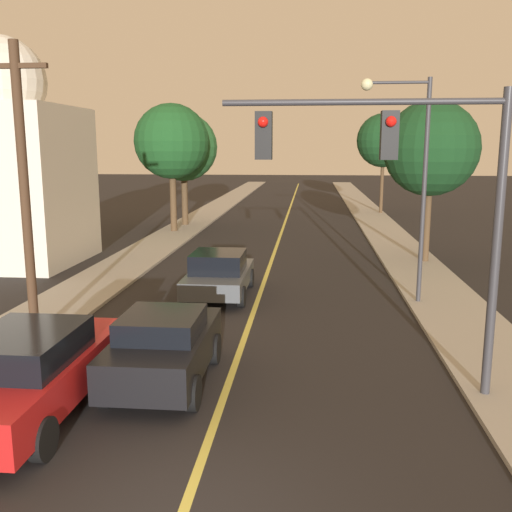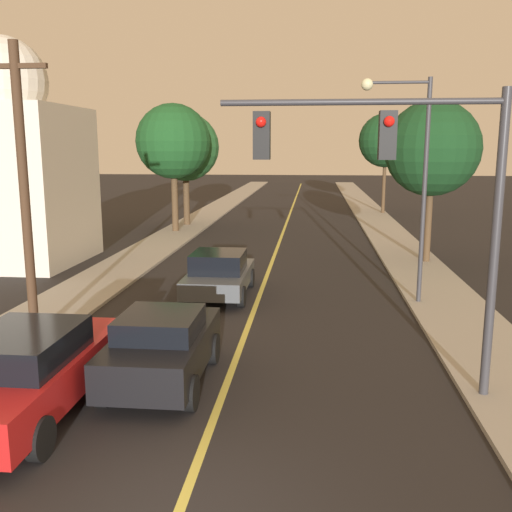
{
  "view_description": "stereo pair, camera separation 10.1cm",
  "coord_description": "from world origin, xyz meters",
  "px_view_note": "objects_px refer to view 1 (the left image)",
  "views": [
    {
      "loc": [
        1.66,
        -6.6,
        4.94
      ],
      "look_at": [
        0.0,
        10.89,
        1.6
      ],
      "focal_mm": 40.0,
      "sensor_mm": 36.0,
      "label": 1
    },
    {
      "loc": [
        1.76,
        -6.59,
        4.94
      ],
      "look_at": [
        0.0,
        10.89,
        1.6
      ],
      "focal_mm": 40.0,
      "sensor_mm": 36.0,
      "label": 2
    }
  ],
  "objects_px": {
    "domed_building_left": "(8,167)",
    "car_near_lane_front": "(164,346)",
    "traffic_signal_mast": "(406,178)",
    "tree_left_far": "(184,147)",
    "utility_pole_left": "(24,188)",
    "tree_left_near": "(172,142)",
    "tree_right_near": "(431,149)",
    "car_outer_lane_front": "(31,371)",
    "streetlamp_right": "(409,159)",
    "car_near_lane_second": "(219,274)",
    "tree_right_far": "(384,141)"
  },
  "relations": [
    {
      "from": "domed_building_left",
      "to": "car_near_lane_front",
      "type": "bearing_deg",
      "value": -51.18
    },
    {
      "from": "domed_building_left",
      "to": "traffic_signal_mast",
      "type": "bearing_deg",
      "value": -40.12
    },
    {
      "from": "tree_left_far",
      "to": "car_near_lane_front",
      "type": "bearing_deg",
      "value": -78.59
    },
    {
      "from": "utility_pole_left",
      "to": "domed_building_left",
      "type": "relative_size",
      "value": 0.77
    },
    {
      "from": "tree_left_near",
      "to": "tree_right_near",
      "type": "xyz_separation_m",
      "value": [
        12.99,
        -7.95,
        -0.39
      ]
    },
    {
      "from": "utility_pole_left",
      "to": "tree_right_near",
      "type": "bearing_deg",
      "value": 42.86
    },
    {
      "from": "car_near_lane_front",
      "to": "tree_left_far",
      "type": "bearing_deg",
      "value": 101.41
    },
    {
      "from": "car_near_lane_front",
      "to": "car_outer_lane_front",
      "type": "distance_m",
      "value": 2.66
    },
    {
      "from": "car_outer_lane_front",
      "to": "traffic_signal_mast",
      "type": "height_order",
      "value": "traffic_signal_mast"
    },
    {
      "from": "utility_pole_left",
      "to": "tree_right_near",
      "type": "xyz_separation_m",
      "value": [
        12.07,
        11.21,
        0.95
      ]
    },
    {
      "from": "car_near_lane_front",
      "to": "tree_right_near",
      "type": "distance_m",
      "value": 16.31
    },
    {
      "from": "traffic_signal_mast",
      "to": "utility_pole_left",
      "type": "relative_size",
      "value": 0.8
    },
    {
      "from": "streetlamp_right",
      "to": "tree_left_far",
      "type": "relative_size",
      "value": 0.99
    },
    {
      "from": "utility_pole_left",
      "to": "domed_building_left",
      "type": "xyz_separation_m",
      "value": [
        -5.75,
        9.8,
        0.17
      ]
    },
    {
      "from": "car_near_lane_second",
      "to": "car_outer_lane_front",
      "type": "relative_size",
      "value": 0.83
    },
    {
      "from": "utility_pole_left",
      "to": "tree_left_far",
      "type": "relative_size",
      "value": 1.05
    },
    {
      "from": "streetlamp_right",
      "to": "traffic_signal_mast",
      "type": "bearing_deg",
      "value": -99.67
    },
    {
      "from": "car_near_lane_second",
      "to": "car_outer_lane_front",
      "type": "xyz_separation_m",
      "value": [
        -2.12,
        -8.93,
        0.08
      ]
    },
    {
      "from": "traffic_signal_mast",
      "to": "car_near_lane_front",
      "type": "bearing_deg",
      "value": 178.53
    },
    {
      "from": "car_outer_lane_front",
      "to": "utility_pole_left",
      "type": "distance_m",
      "value": 5.43
    },
    {
      "from": "car_outer_lane_front",
      "to": "streetlamp_right",
      "type": "relative_size",
      "value": 0.75
    },
    {
      "from": "utility_pole_left",
      "to": "tree_right_near",
      "type": "relative_size",
      "value": 1.08
    },
    {
      "from": "tree_left_far",
      "to": "tree_right_near",
      "type": "height_order",
      "value": "tree_left_far"
    },
    {
      "from": "tree_left_near",
      "to": "tree_left_far",
      "type": "relative_size",
      "value": 1.05
    },
    {
      "from": "car_outer_lane_front",
      "to": "utility_pole_left",
      "type": "relative_size",
      "value": 0.7
    },
    {
      "from": "utility_pole_left",
      "to": "tree_left_near",
      "type": "height_order",
      "value": "utility_pole_left"
    },
    {
      "from": "tree_left_far",
      "to": "tree_right_near",
      "type": "relative_size",
      "value": 1.03
    },
    {
      "from": "tree_left_near",
      "to": "tree_left_far",
      "type": "distance_m",
      "value": 2.86
    },
    {
      "from": "streetlamp_right",
      "to": "car_near_lane_front",
      "type": "bearing_deg",
      "value": -131.11
    },
    {
      "from": "utility_pole_left",
      "to": "streetlamp_right",
      "type": "bearing_deg",
      "value": 23.97
    },
    {
      "from": "streetlamp_right",
      "to": "domed_building_left",
      "type": "height_order",
      "value": "domed_building_left"
    },
    {
      "from": "tree_right_far",
      "to": "car_near_lane_second",
      "type": "bearing_deg",
      "value": -108.37
    },
    {
      "from": "car_outer_lane_front",
      "to": "tree_left_far",
      "type": "bearing_deg",
      "value": 96.16
    },
    {
      "from": "car_outer_lane_front",
      "to": "utility_pole_left",
      "type": "height_order",
      "value": "utility_pole_left"
    },
    {
      "from": "streetlamp_right",
      "to": "tree_right_near",
      "type": "bearing_deg",
      "value": 73.38
    },
    {
      "from": "tree_left_near",
      "to": "traffic_signal_mast",
      "type": "bearing_deg",
      "value": -65.71
    },
    {
      "from": "tree_right_far",
      "to": "streetlamp_right",
      "type": "bearing_deg",
      "value": -95.23
    },
    {
      "from": "domed_building_left",
      "to": "tree_right_near",
      "type": "bearing_deg",
      "value": 4.51
    },
    {
      "from": "tree_left_far",
      "to": "domed_building_left",
      "type": "bearing_deg",
      "value": -111.85
    },
    {
      "from": "car_outer_lane_front",
      "to": "traffic_signal_mast",
      "type": "relative_size",
      "value": 0.87
    },
    {
      "from": "tree_left_far",
      "to": "traffic_signal_mast",
      "type": "bearing_deg",
      "value": -68.36
    },
    {
      "from": "utility_pole_left",
      "to": "domed_building_left",
      "type": "distance_m",
      "value": 11.36
    },
    {
      "from": "car_near_lane_second",
      "to": "traffic_signal_mast",
      "type": "distance_m",
      "value": 9.56
    },
    {
      "from": "traffic_signal_mast",
      "to": "domed_building_left",
      "type": "xyz_separation_m",
      "value": [
        -14.62,
        12.32,
        -0.25
      ]
    },
    {
      "from": "utility_pole_left",
      "to": "car_near_lane_second",
      "type": "bearing_deg",
      "value": 50.4
    },
    {
      "from": "utility_pole_left",
      "to": "tree_right_near",
      "type": "height_order",
      "value": "utility_pole_left"
    },
    {
      "from": "streetlamp_right",
      "to": "tree_left_far",
      "type": "xyz_separation_m",
      "value": [
        -10.92,
        17.53,
        0.38
      ]
    },
    {
      "from": "tree_right_near",
      "to": "domed_building_left",
      "type": "bearing_deg",
      "value": -175.49
    },
    {
      "from": "car_near_lane_front",
      "to": "car_outer_lane_front",
      "type": "relative_size",
      "value": 0.77
    },
    {
      "from": "car_near_lane_second",
      "to": "utility_pole_left",
      "type": "distance_m",
      "value": 7.12
    }
  ]
}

